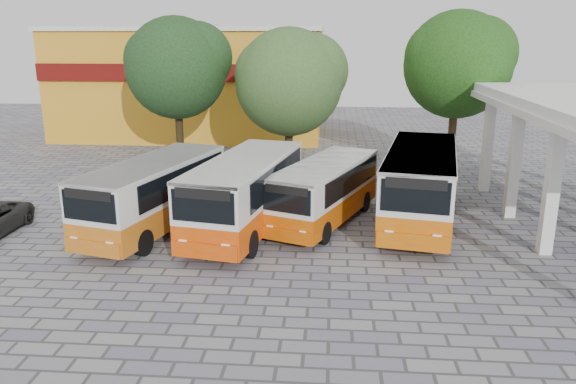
# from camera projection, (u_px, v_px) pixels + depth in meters

# --- Properties ---
(ground) EXTENTS (90.00, 90.00, 0.00)m
(ground) POSITION_uv_depth(u_px,v_px,m) (330.00, 266.00, 19.50)
(ground) COLOR gray
(ground) RESTS_ON ground
(shophouse_block) EXTENTS (20.40, 10.40, 8.30)m
(shophouse_block) POSITION_uv_depth(u_px,v_px,m) (193.00, 82.00, 44.15)
(shophouse_block) COLOR orange
(shophouse_block) RESTS_ON ground
(bus_far_left) EXTENTS (4.41, 8.42, 2.87)m
(bus_far_left) POSITION_uv_depth(u_px,v_px,m) (155.00, 191.00, 22.67)
(bus_far_left) COLOR #B55D11
(bus_far_left) RESTS_ON ground
(bus_centre_left) EXTENTS (4.08, 8.74, 3.01)m
(bus_centre_left) POSITION_uv_depth(u_px,v_px,m) (245.00, 190.00, 22.55)
(bus_centre_left) COLOR #C93E03
(bus_centre_left) RESTS_ON ground
(bus_centre_right) EXTENTS (4.76, 7.79, 2.62)m
(bus_centre_right) POSITION_uv_depth(u_px,v_px,m) (325.00, 189.00, 23.58)
(bus_centre_right) COLOR #B74700
(bus_centre_right) RESTS_ON ground
(bus_far_right) EXTENTS (4.31, 9.23, 3.18)m
(bus_far_right) POSITION_uv_depth(u_px,v_px,m) (420.00, 181.00, 23.47)
(bus_far_right) COLOR #BF5304
(bus_far_right) RESTS_ON ground
(tree_left) EXTENTS (6.29, 5.99, 8.86)m
(tree_left) POSITION_uv_depth(u_px,v_px,m) (178.00, 65.00, 33.04)
(tree_left) COLOR #302411
(tree_left) RESTS_ON ground
(tree_middle) EXTENTS (6.46, 6.15, 8.22)m
(tree_middle) POSITION_uv_depth(u_px,v_px,m) (290.00, 78.00, 31.98)
(tree_middle) COLOR #2D2213
(tree_middle) RESTS_ON ground
(tree_right) EXTENTS (6.26, 5.96, 9.13)m
(tree_right) POSITION_uv_depth(u_px,v_px,m) (459.00, 61.00, 31.13)
(tree_right) COLOR #48331D
(tree_right) RESTS_ON ground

